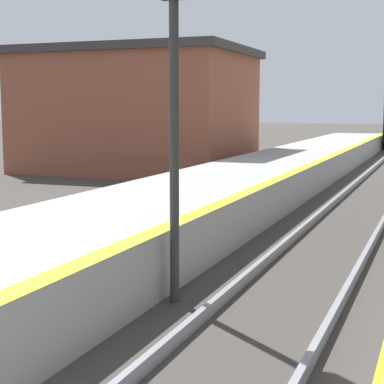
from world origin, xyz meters
name	(u,v)px	position (x,y,z in m)	size (l,w,h in m)	color
signal_near	(173,44)	(-1.33, 6.06, 3.29)	(0.36, 0.31, 4.72)	#2D2D2D
station_building	(137,110)	(-9.46, 21.53, 2.40)	(8.64, 6.48, 4.77)	brown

